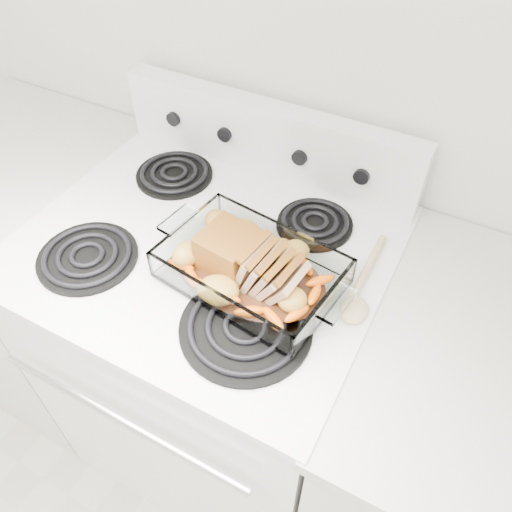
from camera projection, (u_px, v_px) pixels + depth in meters
The scene contains 7 objects.
electric_range at pixel (217, 354), 1.42m from camera, with size 0.78×0.70×1.12m.
counter_left at pixel (44, 275), 1.64m from camera, with size 0.58×0.68×0.93m.
counter_right at pixel (451, 469), 1.21m from camera, with size 0.58×0.68×0.93m.
baking_dish at pixel (251, 273), 0.99m from camera, with size 0.34×0.22×0.07m.
pork_roast at pixel (242, 259), 0.97m from camera, with size 0.21×0.10×0.08m.
roast_vegetables at pixel (258, 256), 1.00m from camera, with size 0.38×0.20×0.05m.
wooden_spoon at pixel (360, 291), 0.98m from camera, with size 0.05×0.25×0.02m.
Camera 1 is at (0.46, 1.03, 1.70)m, focal length 35.00 mm.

